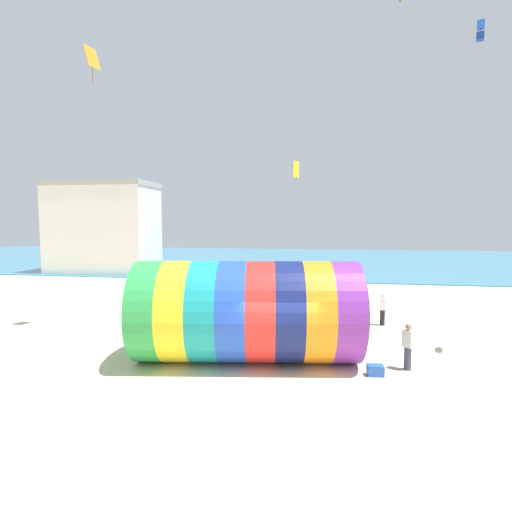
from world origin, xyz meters
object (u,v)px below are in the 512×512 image
Objects in this scene: kite_orange_diamond at (92,58)px; cooler_box at (375,370)px; kite_yellow_diamond at (296,170)px; bystander_near_water at (383,309)px; bystander_mid_beach at (345,288)px; kite_handler at (408,346)px; kite_blue_box at (481,31)px; giant_inflatable_tube at (248,311)px.

kite_orange_diamond is 17.45m from cooler_box.
kite_orange_diamond is at bearing -121.23° from kite_yellow_diamond.
bystander_near_water is at bearing -64.83° from kite_yellow_diamond.
bystander_near_water is at bearing 79.96° from cooler_box.
kite_orange_diamond reaches higher than bystander_mid_beach.
kite_handler reaches higher than cooler_box.
kite_yellow_diamond is 14.22m from bystander_near_water.
kite_handler is 19.59m from kite_blue_box.
kite_orange_diamond reaches higher than kite_yellow_diamond.
kite_orange_diamond is 17.76m from bystander_near_water.
kite_blue_box is at bearing 42.47° from bystander_near_water.
kite_blue_box is (5.73, 11.22, 15.00)m from kite_handler.
kite_yellow_diamond is 1.22× the size of kite_orange_diamond.
kite_yellow_diamond is (0.67, 16.47, 7.15)m from giant_inflatable_tube.
kite_yellow_diamond is 1.27× the size of bystander_near_water.
kite_blue_box is at bearing 62.95° from kite_handler.
bystander_mid_beach is (-7.18, 0.49, -14.95)m from kite_blue_box.
bystander_near_water is at bearing -75.34° from bystander_mid_beach.
cooler_box is at bearing -100.04° from bystander_near_water.
giant_inflatable_tube is 5.20× the size of kite_handler.
bystander_mid_beach is (4.13, 11.65, -0.96)m from giant_inflatable_tube.
kite_blue_box is at bearing 44.59° from giant_inflatable_tube.
bystander_mid_beach is 12.47m from cooler_box.
kite_blue_box is 20.85m from cooler_box.
kite_blue_box reaches higher than cooler_box.
kite_yellow_diamond is (-4.91, 16.53, 8.17)m from kite_handler.
kite_yellow_diamond is at bearing 58.77° from kite_orange_diamond.
bystander_near_water is at bearing -137.53° from kite_blue_box.
cooler_box is (0.30, -12.45, -0.69)m from bystander_mid_beach.
kite_blue_box is at bearing -3.94° from bystander_mid_beach.
kite_handler is 0.95× the size of bystander_mid_beach.
bystander_mid_beach reaches higher than kite_handler.
bystander_mid_beach is at bearing 70.48° from giant_inflatable_tube.
kite_orange_diamond is at bearing 158.96° from giant_inflatable_tube.
kite_blue_box is (18.87, 8.25, 3.50)m from kite_orange_diamond.
kite_handler is 19.08m from kite_yellow_diamond.
kite_yellow_diamond is 13.72m from kite_blue_box.
kite_orange_diamond is 1.04× the size of bystander_near_water.
kite_orange_diamond is at bearing 167.27° from kite_handler.
kite_handler is 17.71m from kite_orange_diamond.
kite_orange_diamond is (-7.55, 2.90, 10.49)m from giant_inflatable_tube.
kite_orange_diamond is at bearing -167.02° from bystander_near_water.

